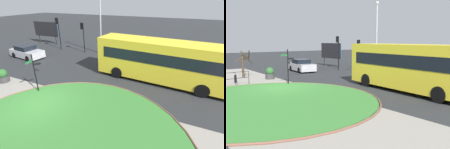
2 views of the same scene
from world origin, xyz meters
The scene contains 14 objects.
ground centered at (0.00, 0.00, 0.00)m, with size 120.00×120.00×0.00m, color #282B2D.
sidewalk_paving centered at (0.00, -1.98, 0.01)m, with size 32.00×8.05×0.02m, color gray.
grass_island centered at (3.50, -2.29, 0.05)m, with size 12.89×12.89×0.10m, color #387A33.
grass_kerb_ring centered at (3.50, -2.29, 0.06)m, with size 13.20×13.20×0.11m, color brown.
signpost_directional centered at (-1.25, 1.22, 1.65)m, with size 0.62×1.03×2.92m.
bollard_foreground centered at (-4.86, -2.00, 0.37)m, with size 0.20×0.20×0.73m.
bus_yellow centered at (6.45, 6.87, 1.80)m, with size 10.50×3.12×3.36m.
car_near_lane centered at (-8.69, 6.56, 0.67)m, with size 4.23×2.23×1.43m.
traffic_light_near centered at (-7.58, 10.99, 3.01)m, with size 0.49×0.28×4.13m.
traffic_light_far centered at (-3.84, 11.14, 2.71)m, with size 0.49×0.28×3.69m.
lamppost_tall centered at (-1.50, 11.55, 4.09)m, with size 0.32×0.32×7.60m.
billboard_left centered at (-11.45, 12.69, 2.14)m, with size 4.31×0.37×3.24m.
planter_near_signpost centered at (-5.19, 1.24, 0.51)m, with size 0.86×0.86×1.12m.
street_tree_bare centered at (-7.87, -0.33, 1.43)m, with size 1.63×1.53×2.72m.
Camera 2 is at (18.02, -8.03, 3.66)m, focal length 41.48 mm.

